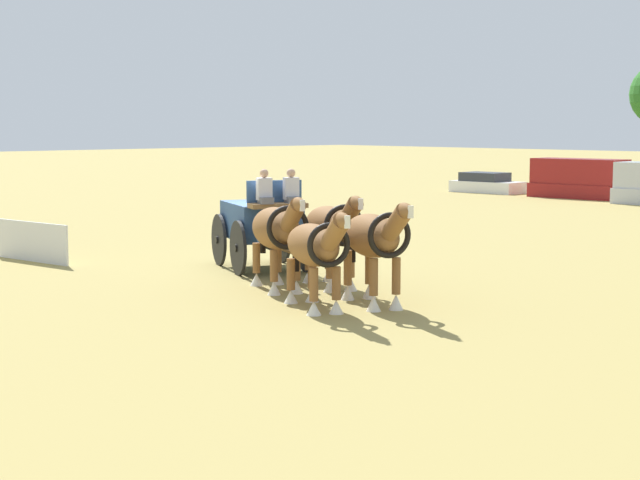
# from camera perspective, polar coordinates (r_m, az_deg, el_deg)

# --- Properties ---
(ground_plane) EXTENTS (220.00, 220.00, 0.00)m
(ground_plane) POSITION_cam_1_polar(r_m,az_deg,el_deg) (27.53, -3.21, -1.57)
(ground_plane) COLOR #9E8C4C
(show_wagon) EXTENTS (5.45, 3.13, 2.69)m
(show_wagon) POSITION_cam_1_polar(r_m,az_deg,el_deg) (27.22, -3.13, 0.93)
(show_wagon) COLOR #2D4C7A
(show_wagon) RESTS_ON ground
(draft_horse_rear_near) EXTENTS (3.04, 1.77, 2.24)m
(draft_horse_rear_near) POSITION_cam_1_polar(r_m,az_deg,el_deg) (24.18, 0.62, 0.61)
(draft_horse_rear_near) COLOR brown
(draft_horse_rear_near) RESTS_ON ground
(draft_horse_rear_off) EXTENTS (2.95, 1.75, 2.24)m
(draft_horse_rear_off) POSITION_cam_1_polar(r_m,az_deg,el_deg) (23.78, -2.33, 0.50)
(draft_horse_rear_off) COLOR brown
(draft_horse_rear_off) RESTS_ON ground
(draft_horse_lead_near) EXTENTS (3.01, 1.76, 2.28)m
(draft_horse_lead_near) POSITION_cam_1_polar(r_m,az_deg,el_deg) (21.77, 2.97, 0.04)
(draft_horse_lead_near) COLOR brown
(draft_horse_lead_near) RESTS_ON ground
(draft_horse_lead_off) EXTENTS (3.03, 1.75, 2.13)m
(draft_horse_lead_off) POSITION_cam_1_polar(r_m,az_deg,el_deg) (21.32, -0.26, -0.44)
(draft_horse_lead_off) COLOR brown
(draft_horse_lead_off) RESTS_ON ground
(parked_vehicle_a) EXTENTS (4.05, 2.03, 1.10)m
(parked_vehicle_a) POSITION_cam_1_polar(r_m,az_deg,el_deg) (58.25, 9.08, 3.04)
(parked_vehicle_a) COLOR white
(parked_vehicle_a) RESTS_ON ground
(parked_vehicle_b) EXTENTS (5.06, 2.18, 2.00)m
(parked_vehicle_b) POSITION_cam_1_polar(r_m,az_deg,el_deg) (54.86, 13.94, 3.25)
(parked_vehicle_b) COLOR maroon
(parked_vehicle_b) RESTS_ON ground
(sponsor_banner) EXTENTS (3.18, 0.45, 1.10)m
(sponsor_banner) POSITION_cam_1_polar(r_m,az_deg,el_deg) (29.96, -15.43, -0.08)
(sponsor_banner) COLOR silver
(sponsor_banner) RESTS_ON ground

